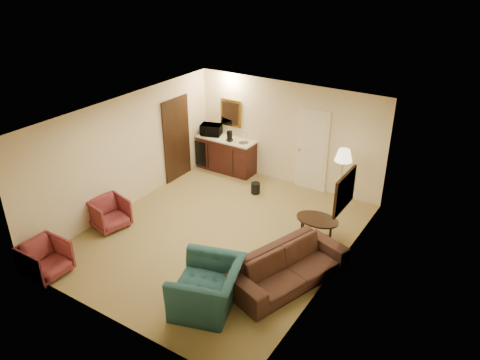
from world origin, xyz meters
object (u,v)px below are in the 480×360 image
object	(u,v)px
teal_armchair	(207,281)
coffee_maker	(230,136)
sofa	(290,262)
floor_lamp	(341,180)
rose_chair_near	(109,212)
rose_chair_far	(45,258)
coffee_table	(316,229)
waste_bin	(256,188)
microwave	(211,129)
wetbar_cabinet	(226,154)

from	to	relation	value
teal_armchair	coffee_maker	world-z (taller)	coffee_maker
sofa	coffee_maker	size ratio (longest dim) A/B	8.44
sofa	floor_lamp	world-z (taller)	floor_lamp
sofa	rose_chair_near	distance (m)	4.12
rose_chair_far	coffee_table	bearing A→B (deg)	-45.37
sofa	waste_bin	bearing A→B (deg)	59.61
floor_lamp	coffee_maker	size ratio (longest dim) A/B	5.47
rose_chair_far	waste_bin	bearing A→B (deg)	-18.88
sofa	waste_bin	distance (m)	3.46
rose_chair_near	coffee_maker	world-z (taller)	coffee_maker
teal_armchair	microwave	bearing A→B (deg)	-163.07
waste_bin	sofa	bearing A→B (deg)	-49.20
wetbar_cabinet	floor_lamp	bearing A→B (deg)	-5.46
rose_chair_near	coffee_maker	xyz separation A→B (m)	(0.68, 3.63, 0.69)
floor_lamp	microwave	xyz separation A→B (m)	(-3.82, 0.32, 0.36)
coffee_table	coffee_maker	xyz separation A→B (m)	(-3.27, 1.71, 0.80)
teal_armchair	microwave	xyz separation A→B (m)	(-3.21, 4.62, 0.57)
microwave	rose_chair_near	bearing A→B (deg)	-107.80
coffee_table	floor_lamp	world-z (taller)	floor_lamp
rose_chair_near	waste_bin	distance (m)	3.54
microwave	wetbar_cabinet	bearing A→B (deg)	-16.86
teal_armchair	waste_bin	world-z (taller)	teal_armchair
teal_armchair	rose_chair_far	size ratio (longest dim) A/B	1.63
microwave	coffee_maker	size ratio (longest dim) A/B	2.00
rose_chair_near	microwave	xyz separation A→B (m)	(0.03, 3.72, 0.74)
coffee_table	teal_armchair	bearing A→B (deg)	-104.13
coffee_maker	coffee_table	bearing A→B (deg)	-35.27
teal_armchair	floor_lamp	world-z (taller)	floor_lamp
sofa	rose_chair_near	world-z (taller)	sofa
coffee_table	coffee_maker	world-z (taller)	coffee_maker
sofa	coffee_maker	world-z (taller)	coffee_maker
teal_armchair	rose_chair_far	xyz separation A→B (m)	(-2.99, -0.90, -0.16)
rose_chair_near	floor_lamp	xyz separation A→B (m)	(3.85, 3.40, 0.38)
wetbar_cabinet	rose_chair_near	world-z (taller)	wetbar_cabinet
wetbar_cabinet	sofa	bearing A→B (deg)	-42.74
rose_chair_near	wetbar_cabinet	bearing A→B (deg)	5.14
coffee_table	wetbar_cabinet	bearing A→B (deg)	152.32
floor_lamp	coffee_table	bearing A→B (deg)	-86.16
teal_armchair	floor_lamp	size ratio (longest dim) A/B	0.82
rose_chair_far	floor_lamp	bearing A→B (deg)	-35.14
wetbar_cabinet	coffee_maker	bearing A→B (deg)	-28.33
sofa	coffee_table	size ratio (longest dim) A/B	2.57
coffee_table	waste_bin	distance (m)	2.37
floor_lamp	microwave	size ratio (longest dim) A/B	2.73
teal_armchair	coffee_maker	xyz separation A→B (m)	(-2.56, 4.52, 0.52)
wetbar_cabinet	coffee_maker	distance (m)	0.63
waste_bin	microwave	distance (m)	2.18
sofa	microwave	bearing A→B (deg)	69.59
rose_chair_far	waste_bin	size ratio (longest dim) A/B	2.69
coffee_table	rose_chair_near	bearing A→B (deg)	-154.14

